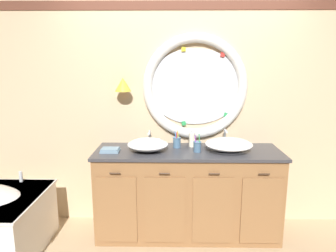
% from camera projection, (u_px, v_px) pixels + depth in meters
% --- Properties ---
extents(ground_plane, '(14.00, 14.00, 0.00)m').
position_uv_depth(ground_plane, '(181.00, 246.00, 3.04)').
color(ground_plane, tan).
extents(back_wall_assembly, '(6.40, 0.26, 2.60)m').
position_uv_depth(back_wall_assembly, '(182.00, 104.00, 3.34)').
color(back_wall_assembly, '#D6B78E').
rests_on(back_wall_assembly, ground_plane).
extents(vanity_counter, '(1.86, 0.62, 0.90)m').
position_uv_depth(vanity_counter, '(187.00, 192.00, 3.21)').
color(vanity_counter, olive).
rests_on(vanity_counter, ground_plane).
extents(sink_basin_left, '(0.40, 0.40, 0.13)m').
position_uv_depth(sink_basin_left, '(148.00, 145.00, 3.08)').
color(sink_basin_left, white).
rests_on(sink_basin_left, vanity_counter).
extents(sink_basin_right, '(0.46, 0.46, 0.14)m').
position_uv_depth(sink_basin_right, '(229.00, 144.00, 3.07)').
color(sink_basin_right, white).
rests_on(sink_basin_right, vanity_counter).
extents(faucet_set_left, '(0.23, 0.14, 0.16)m').
position_uv_depth(faucet_set_left, '(150.00, 139.00, 3.31)').
color(faucet_set_left, silver).
rests_on(faucet_set_left, vanity_counter).
extents(faucet_set_right, '(0.23, 0.12, 0.17)m').
position_uv_depth(faucet_set_right, '(225.00, 139.00, 3.30)').
color(faucet_set_right, silver).
rests_on(faucet_set_right, vanity_counter).
extents(toothbrush_holder_left, '(0.09, 0.09, 0.20)m').
position_uv_depth(toothbrush_holder_left, '(177.00, 142.00, 3.20)').
color(toothbrush_holder_left, slate).
rests_on(toothbrush_holder_left, vanity_counter).
extents(toothbrush_holder_right, '(0.08, 0.08, 0.21)m').
position_uv_depth(toothbrush_holder_right, '(197.00, 146.00, 3.05)').
color(toothbrush_holder_right, slate).
rests_on(toothbrush_holder_right, vanity_counter).
extents(soap_dispenser, '(0.06, 0.07, 0.18)m').
position_uv_depth(soap_dispenser, '(192.00, 139.00, 3.23)').
color(soap_dispenser, '#EFE5C6').
rests_on(soap_dispenser, vanity_counter).
extents(folded_hand_towel, '(0.18, 0.14, 0.04)m').
position_uv_depth(folded_hand_towel, '(110.00, 150.00, 3.06)').
color(folded_hand_towel, '#7593A8').
rests_on(folded_hand_towel, vanity_counter).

